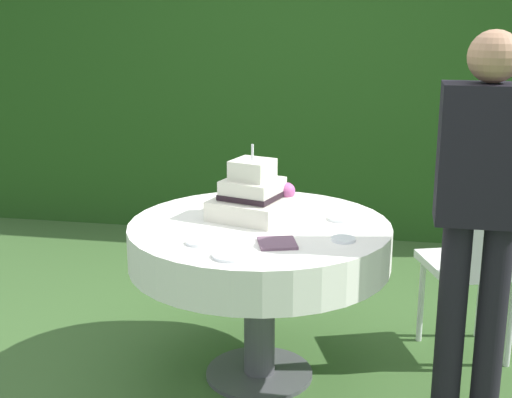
{
  "coord_description": "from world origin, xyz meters",
  "views": [
    {
      "loc": [
        0.53,
        -2.96,
        1.69
      ],
      "look_at": [
        -0.02,
        0.05,
        0.85
      ],
      "focal_mm": 49.89,
      "sensor_mm": 36.0,
      "label": 1
    }
  ],
  "objects_px": {
    "serving_plate_far": "(231,255)",
    "standing_person": "(481,203)",
    "serving_plate_right": "(341,218)",
    "serving_plate_left": "(343,239)",
    "cake_table": "(260,247)",
    "garden_chair": "(477,257)",
    "napkin_stack": "(277,243)",
    "serving_plate_near": "(199,242)",
    "wedding_cake": "(253,196)"
  },
  "relations": [
    {
      "from": "standing_person",
      "to": "wedding_cake",
      "type": "bearing_deg",
      "value": 165.9
    },
    {
      "from": "wedding_cake",
      "to": "standing_person",
      "type": "relative_size",
      "value": 0.25
    },
    {
      "from": "serving_plate_far",
      "to": "serving_plate_left",
      "type": "height_order",
      "value": "same"
    },
    {
      "from": "serving_plate_near",
      "to": "serving_plate_right",
      "type": "distance_m",
      "value": 0.7
    },
    {
      "from": "cake_table",
      "to": "serving_plate_far",
      "type": "xyz_separation_m",
      "value": [
        -0.03,
        -0.44,
        0.11
      ]
    },
    {
      "from": "cake_table",
      "to": "garden_chair",
      "type": "xyz_separation_m",
      "value": [
        0.98,
        0.33,
        -0.1
      ]
    },
    {
      "from": "serving_plate_right",
      "to": "garden_chair",
      "type": "distance_m",
      "value": 0.69
    },
    {
      "from": "serving_plate_far",
      "to": "serving_plate_left",
      "type": "bearing_deg",
      "value": 33.71
    },
    {
      "from": "standing_person",
      "to": "serving_plate_left",
      "type": "bearing_deg",
      "value": -177.96
    },
    {
      "from": "serving_plate_near",
      "to": "standing_person",
      "type": "xyz_separation_m",
      "value": [
        1.11,
        0.16,
        0.18
      ]
    },
    {
      "from": "cake_table",
      "to": "standing_person",
      "type": "height_order",
      "value": "standing_person"
    },
    {
      "from": "serving_plate_left",
      "to": "serving_plate_right",
      "type": "bearing_deg",
      "value": 95.7
    },
    {
      "from": "garden_chair",
      "to": "cake_table",
      "type": "bearing_deg",
      "value": -161.49
    },
    {
      "from": "garden_chair",
      "to": "serving_plate_right",
      "type": "bearing_deg",
      "value": -162.22
    },
    {
      "from": "serving_plate_far",
      "to": "serving_plate_left",
      "type": "relative_size",
      "value": 1.47
    },
    {
      "from": "serving_plate_near",
      "to": "garden_chair",
      "type": "relative_size",
      "value": 0.12
    },
    {
      "from": "cake_table",
      "to": "standing_person",
      "type": "xyz_separation_m",
      "value": [
        0.92,
        -0.15,
        0.29
      ]
    },
    {
      "from": "serving_plate_far",
      "to": "napkin_stack",
      "type": "relative_size",
      "value": 0.99
    },
    {
      "from": "cake_table",
      "to": "serving_plate_far",
      "type": "bearing_deg",
      "value": -94.06
    },
    {
      "from": "serving_plate_right",
      "to": "standing_person",
      "type": "xyz_separation_m",
      "value": [
        0.57,
        -0.27,
        0.18
      ]
    },
    {
      "from": "cake_table",
      "to": "wedding_cake",
      "type": "bearing_deg",
      "value": 115.77
    },
    {
      "from": "serving_plate_right",
      "to": "garden_chair",
      "type": "height_order",
      "value": "garden_chair"
    },
    {
      "from": "serving_plate_far",
      "to": "serving_plate_right",
      "type": "relative_size",
      "value": 1.25
    },
    {
      "from": "serving_plate_right",
      "to": "napkin_stack",
      "type": "xyz_separation_m",
      "value": [
        -0.23,
        -0.39,
        0.0
      ]
    },
    {
      "from": "wedding_cake",
      "to": "serving_plate_far",
      "type": "bearing_deg",
      "value": -88.45
    },
    {
      "from": "serving_plate_far",
      "to": "cake_table",
      "type": "bearing_deg",
      "value": 85.94
    },
    {
      "from": "cake_table",
      "to": "serving_plate_left",
      "type": "xyz_separation_m",
      "value": [
        0.38,
        -0.17,
        0.11
      ]
    },
    {
      "from": "serving_plate_left",
      "to": "standing_person",
      "type": "height_order",
      "value": "standing_person"
    },
    {
      "from": "serving_plate_left",
      "to": "napkin_stack",
      "type": "bearing_deg",
      "value": -159.15
    },
    {
      "from": "napkin_stack",
      "to": "garden_chair",
      "type": "distance_m",
      "value": 1.07
    },
    {
      "from": "standing_person",
      "to": "napkin_stack",
      "type": "bearing_deg",
      "value": -171.56
    },
    {
      "from": "wedding_cake",
      "to": "napkin_stack",
      "type": "relative_size",
      "value": 2.7
    },
    {
      "from": "serving_plate_far",
      "to": "serving_plate_right",
      "type": "xyz_separation_m",
      "value": [
        0.38,
        0.57,
        0.0
      ]
    },
    {
      "from": "serving_plate_far",
      "to": "napkin_stack",
      "type": "height_order",
      "value": "same"
    },
    {
      "from": "wedding_cake",
      "to": "serving_plate_right",
      "type": "distance_m",
      "value": 0.41
    },
    {
      "from": "cake_table",
      "to": "napkin_stack",
      "type": "distance_m",
      "value": 0.31
    },
    {
      "from": "serving_plate_left",
      "to": "serving_plate_right",
      "type": "relative_size",
      "value": 0.85
    },
    {
      "from": "garden_chair",
      "to": "standing_person",
      "type": "bearing_deg",
      "value": -97.69
    },
    {
      "from": "cake_table",
      "to": "serving_plate_near",
      "type": "bearing_deg",
      "value": -122.01
    },
    {
      "from": "serving_plate_left",
      "to": "standing_person",
      "type": "xyz_separation_m",
      "value": [
        0.54,
        0.02,
        0.18
      ]
    },
    {
      "from": "serving_plate_right",
      "to": "serving_plate_near",
      "type": "bearing_deg",
      "value": -141.28
    },
    {
      "from": "cake_table",
      "to": "wedding_cake",
      "type": "xyz_separation_m",
      "value": [
        -0.05,
        0.09,
        0.21
      ]
    },
    {
      "from": "garden_chair",
      "to": "serving_plate_far",
      "type": "bearing_deg",
      "value": -142.76
    },
    {
      "from": "wedding_cake",
      "to": "serving_plate_left",
      "type": "xyz_separation_m",
      "value": [
        0.43,
        -0.26,
        -0.09
      ]
    },
    {
      "from": "garden_chair",
      "to": "standing_person",
      "type": "distance_m",
      "value": 0.62
    },
    {
      "from": "serving_plate_right",
      "to": "standing_person",
      "type": "relative_size",
      "value": 0.07
    },
    {
      "from": "serving_plate_far",
      "to": "standing_person",
      "type": "bearing_deg",
      "value": 17.24
    },
    {
      "from": "cake_table",
      "to": "serving_plate_right",
      "type": "xyz_separation_m",
      "value": [
        0.35,
        0.13,
        0.11
      ]
    },
    {
      "from": "serving_plate_right",
      "to": "napkin_stack",
      "type": "distance_m",
      "value": 0.45
    },
    {
      "from": "cake_table",
      "to": "serving_plate_right",
      "type": "bearing_deg",
      "value": 19.79
    }
  ]
}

